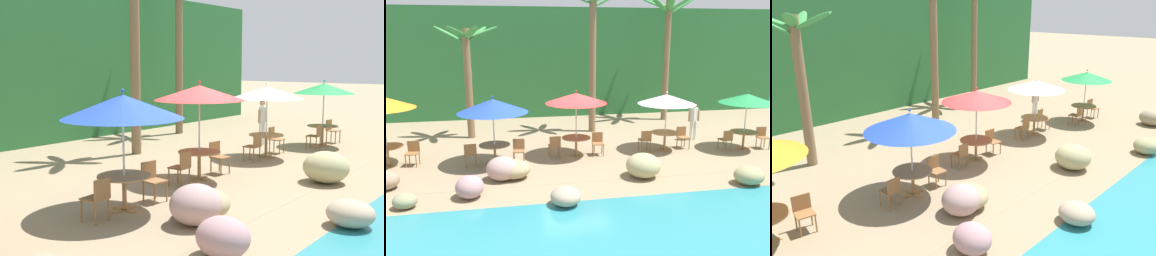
% 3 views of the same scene
% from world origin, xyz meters
% --- Properties ---
extents(ground_plane, '(120.00, 120.00, 0.00)m').
position_xyz_m(ground_plane, '(0.00, 0.00, 0.00)').
color(ground_plane, '#937F60').
extents(terrace_deck, '(18.00, 5.20, 0.01)m').
position_xyz_m(terrace_deck, '(0.00, 0.00, 0.00)').
color(terrace_deck, '#937F60').
rests_on(terrace_deck, ground).
extents(foliage_backdrop, '(28.00, 2.40, 6.00)m').
position_xyz_m(foliage_backdrop, '(0.00, 9.00, 3.00)').
color(foliage_backdrop, '#286633').
rests_on(foliage_backdrop, ground).
extents(rock_seawall, '(16.86, 3.40, 0.85)m').
position_xyz_m(rock_seawall, '(0.53, -2.97, 0.35)').
color(rock_seawall, gray).
rests_on(rock_seawall, ground).
extents(chair_orange_seaward, '(0.48, 0.48, 0.87)m').
position_xyz_m(chair_orange_seaward, '(-5.81, 0.24, 0.51)').
color(chair_orange_seaward, olive).
rests_on(chair_orange_seaward, ground).
extents(umbrella_blue, '(2.47, 2.47, 2.49)m').
position_xyz_m(umbrella_blue, '(-2.95, -0.22, 2.14)').
color(umbrella_blue, silver).
rests_on(umbrella_blue, ground).
extents(dining_table_blue, '(1.10, 1.10, 0.74)m').
position_xyz_m(dining_table_blue, '(-2.95, -0.22, 0.61)').
color(dining_table_blue, '#A37547').
rests_on(dining_table_blue, ground).
extents(chair_blue_seaward, '(0.45, 0.46, 0.87)m').
position_xyz_m(chair_blue_seaward, '(-2.10, -0.19, 0.51)').
color(chair_blue_seaward, olive).
rests_on(chair_blue_seaward, ground).
extents(chair_blue_inland, '(0.46, 0.47, 0.87)m').
position_xyz_m(chair_blue_inland, '(-3.79, -0.39, 0.51)').
color(chair_blue_inland, olive).
rests_on(chair_blue_inland, ground).
extents(umbrella_red, '(2.31, 2.31, 2.55)m').
position_xyz_m(umbrella_red, '(0.10, 0.20, 2.25)').
color(umbrella_red, silver).
rests_on(umbrella_red, ground).
extents(dining_table_red, '(1.10, 1.10, 0.74)m').
position_xyz_m(dining_table_red, '(0.10, 0.20, 0.61)').
color(dining_table_red, '#A37547').
rests_on(dining_table_red, ground).
extents(chair_red_seaward, '(0.45, 0.46, 0.87)m').
position_xyz_m(chair_red_seaward, '(0.96, 0.22, 0.51)').
color(chair_red_seaward, olive).
rests_on(chair_red_seaward, ground).
extents(chair_red_inland, '(0.44, 0.44, 0.87)m').
position_xyz_m(chair_red_inland, '(-0.74, 0.08, 0.51)').
color(chair_red_inland, olive).
rests_on(chair_red_inland, ground).
extents(umbrella_white, '(2.26, 2.26, 2.39)m').
position_xyz_m(umbrella_white, '(3.76, 0.31, 2.08)').
color(umbrella_white, silver).
rests_on(umbrella_white, ground).
extents(dining_table_white, '(1.10, 1.10, 0.74)m').
position_xyz_m(dining_table_white, '(3.76, 0.31, 0.61)').
color(dining_table_white, '#A37547').
rests_on(dining_table_white, ground).
extents(chair_white_seaward, '(0.45, 0.46, 0.87)m').
position_xyz_m(chair_white_seaward, '(4.60, 0.47, 0.51)').
color(chair_white_seaward, olive).
rests_on(chair_white_seaward, ground).
extents(chair_white_inland, '(0.43, 0.44, 0.87)m').
position_xyz_m(chair_white_inland, '(2.91, 0.24, 0.51)').
color(chair_white_inland, olive).
rests_on(chair_white_inland, ground).
extents(umbrella_green, '(2.19, 2.19, 2.40)m').
position_xyz_m(umbrella_green, '(6.94, -0.21, 2.09)').
color(umbrella_green, silver).
rests_on(umbrella_green, ground).
extents(dining_table_green, '(1.10, 1.10, 0.74)m').
position_xyz_m(dining_table_green, '(6.94, -0.21, 0.61)').
color(dining_table_green, '#A37547').
rests_on(dining_table_green, ground).
extents(chair_green_seaward, '(0.46, 0.46, 0.87)m').
position_xyz_m(chair_green_seaward, '(7.79, -0.20, 0.51)').
color(chair_green_seaward, olive).
rests_on(chair_green_seaward, ground).
extents(chair_green_inland, '(0.44, 0.44, 0.87)m').
position_xyz_m(chair_green_inland, '(6.09, -0.34, 0.51)').
color(chair_green_inland, olive).
rests_on(chair_green_inland, ground).
extents(palm_tree_nearest, '(2.79, 2.56, 4.96)m').
position_xyz_m(palm_tree_nearest, '(-4.02, 3.88, 3.36)').
color(palm_tree_nearest, brown).
rests_on(palm_tree_nearest, ground).
extents(palm_tree_second, '(2.77, 2.53, 6.52)m').
position_xyz_m(palm_tree_second, '(1.62, 4.01, 4.27)').
color(palm_tree_second, brown).
rests_on(palm_tree_second, ground).
extents(palm_tree_third, '(3.00, 3.11, 6.51)m').
position_xyz_m(palm_tree_third, '(6.08, 5.89, 4.42)').
color(palm_tree_third, brown).
rests_on(palm_tree_third, ground).
extents(waiter_in_white, '(0.52, 0.36, 1.70)m').
position_xyz_m(waiter_in_white, '(5.62, 1.54, 0.99)').
color(waiter_in_white, white).
rests_on(waiter_in_white, ground).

